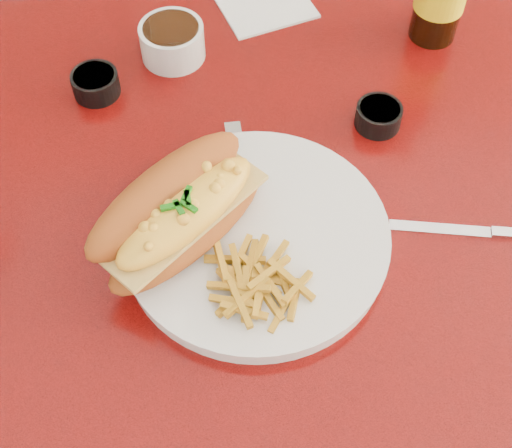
{
  "coord_description": "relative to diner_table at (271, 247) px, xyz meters",
  "views": [
    {
      "loc": [
        -0.09,
        -0.54,
        1.46
      ],
      "look_at": [
        -0.03,
        -0.1,
        0.81
      ],
      "focal_mm": 50.0,
      "sensor_mm": 36.0,
      "label": 1
    }
  ],
  "objects": [
    {
      "name": "sauce_cup_right",
      "position": [
        0.15,
        0.07,
        0.18
      ],
      "size": [
        0.06,
        0.06,
        0.03
      ],
      "rotation": [
        0.0,
        0.0,
        -0.07
      ],
      "color": "black",
      "rests_on": "diner_table"
    },
    {
      "name": "gravy_ramekin",
      "position": [
        -0.11,
        0.23,
        0.19
      ],
      "size": [
        0.11,
        0.11,
        0.05
      ],
      "rotation": [
        0.0,
        0.0,
        -0.36
      ],
      "color": "silver",
      "rests_on": "diner_table"
    },
    {
      "name": "dinner_plate",
      "position": [
        -0.03,
        -0.1,
        0.17
      ],
      "size": [
        0.34,
        0.34,
        0.02
      ],
      "rotation": [
        0.0,
        0.0,
        0.14
      ],
      "color": "silver",
      "rests_on": "diner_table"
    },
    {
      "name": "sauce_cup_left",
      "position": [
        -0.22,
        0.17,
        0.18
      ],
      "size": [
        0.08,
        0.08,
        0.03
      ],
      "rotation": [
        0.0,
        0.0,
        0.37
      ],
      "color": "black",
      "rests_on": "diner_table"
    },
    {
      "name": "fries_pile",
      "position": [
        -0.04,
        -0.16,
        0.2
      ],
      "size": [
        0.1,
        0.09,
        0.03
      ],
      "primitive_type": null,
      "rotation": [
        0.0,
        0.0,
        0.09
      ],
      "color": "gold",
      "rests_on": "dinner_plate"
    },
    {
      "name": "diner_table",
      "position": [
        0.0,
        0.0,
        0.0
      ],
      "size": [
        1.23,
        0.83,
        0.77
      ],
      "color": "#B90F0B",
      "rests_on": "ground"
    },
    {
      "name": "fork",
      "position": [
        -0.04,
        -0.0,
        0.18
      ],
      "size": [
        0.02,
        0.16,
        0.0
      ],
      "rotation": [
        0.0,
        0.0,
        1.58
      ],
      "color": "silver",
      "rests_on": "dinner_plate"
    },
    {
      "name": "ground",
      "position": [
        0.0,
        0.0,
        -0.61
      ],
      "size": [
        8.0,
        8.0,
        0.0
      ],
      "primitive_type": "plane",
      "color": "beige",
      "rests_on": "ground"
    },
    {
      "name": "mac_hoagie",
      "position": [
        -0.12,
        -0.08,
        0.22
      ],
      "size": [
        0.24,
        0.23,
        0.1
      ],
      "rotation": [
        0.0,
        0.0,
        0.7
      ],
      "color": "#A04C19",
      "rests_on": "dinner_plate"
    },
    {
      "name": "paper_napkin",
      "position": [
        0.03,
        0.33,
        0.16
      ],
      "size": [
        0.16,
        0.16,
        0.0
      ],
      "primitive_type": "cube",
      "rotation": [
        0.0,
        0.0,
        0.27
      ],
      "color": "white",
      "rests_on": "diner_table"
    },
    {
      "name": "knife",
      "position": [
        0.23,
        -0.12,
        0.16
      ],
      "size": [
        0.18,
        0.05,
        0.01
      ],
      "rotation": [
        0.0,
        0.0,
        -0.22
      ],
      "color": "silver",
      "rests_on": "diner_table"
    },
    {
      "name": "booth_bench_far",
      "position": [
        0.0,
        0.81,
        -0.32
      ],
      "size": [
        1.2,
        0.51,
        0.9
      ],
      "color": "#9E0D0A",
      "rests_on": "ground"
    }
  ]
}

